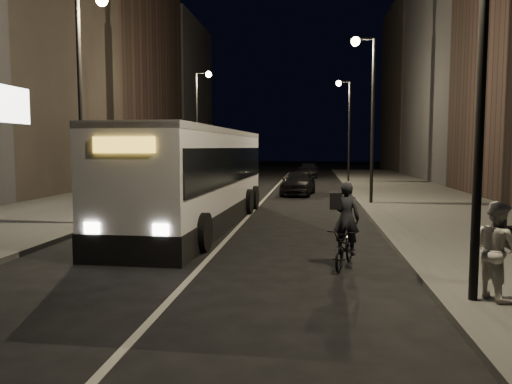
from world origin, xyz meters
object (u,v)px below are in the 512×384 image
(streetlight_right_far, at_px, (346,117))
(car_mid, at_px, (234,176))
(car_near, at_px, (298,183))
(car_far, at_px, (308,170))
(streetlight_right_near, at_px, (468,5))
(city_bus, at_px, (197,173))
(cyclist_on_bicycle, at_px, (345,239))
(streetlight_right_mid, at_px, (368,97))
(streetlight_left_near, at_px, (87,78))
(pedestrian_woman, at_px, (497,250))
(streetlight_left_far, at_px, (200,113))

(streetlight_right_far, height_order, car_mid, streetlight_right_far)
(car_near, distance_m, car_far, 18.38)
(streetlight_right_near, bearing_deg, car_far, 94.41)
(streetlight_right_near, bearing_deg, streetlight_right_far, 90.00)
(streetlight_right_near, height_order, city_bus, streetlight_right_near)
(cyclist_on_bicycle, relative_size, car_near, 0.47)
(streetlight_right_far, height_order, cyclist_on_bicycle, streetlight_right_far)
(streetlight_right_mid, distance_m, city_bus, 10.46)
(streetlight_left_near, relative_size, pedestrian_woman, 4.55)
(streetlight_left_near, height_order, streetlight_left_far, same)
(streetlight_left_far, relative_size, cyclist_on_bicycle, 3.85)
(streetlight_left_near, height_order, cyclist_on_bicycle, streetlight_left_near)
(streetlight_right_mid, relative_size, pedestrian_woman, 4.55)
(streetlight_left_far, distance_m, car_far, 16.33)
(streetlight_left_near, relative_size, car_far, 1.70)
(car_far, bearing_deg, car_near, -89.28)
(pedestrian_woman, relative_size, car_mid, 0.47)
(streetlight_left_far, height_order, pedestrian_woman, streetlight_left_far)
(streetlight_right_near, bearing_deg, streetlight_right_mid, 90.00)
(streetlight_right_near, relative_size, car_far, 1.70)
(streetlight_right_near, height_order, cyclist_on_bicycle, streetlight_right_near)
(streetlight_right_far, bearing_deg, pedestrian_woman, -88.76)
(streetlight_right_far, xyz_separation_m, car_mid, (-8.93, -1.74, -4.74))
(streetlight_left_far, bearing_deg, pedestrian_woman, -66.31)
(streetlight_left_near, height_order, car_mid, streetlight_left_near)
(streetlight_right_near, relative_size, streetlight_left_near, 1.00)
(car_near, bearing_deg, pedestrian_woman, -72.41)
(streetlight_right_far, relative_size, streetlight_left_near, 1.00)
(city_bus, distance_m, car_near, 12.86)
(streetlight_right_near, relative_size, car_mid, 2.15)
(streetlight_left_far, xyz_separation_m, cyclist_on_bicycle, (8.82, -23.16, -4.66))
(streetlight_right_mid, height_order, car_far, streetlight_right_mid)
(streetlight_right_far, relative_size, pedestrian_woman, 4.55)
(streetlight_right_far, distance_m, car_near, 12.16)
(streetlight_left_near, xyz_separation_m, car_mid, (1.73, 22.26, -4.74))
(car_near, distance_m, car_mid, 10.48)
(cyclist_on_bicycle, xyz_separation_m, car_mid, (-7.09, 27.42, -0.08))
(streetlight_left_near, bearing_deg, pedestrian_woman, -34.74)
(streetlight_left_near, relative_size, car_near, 1.82)
(streetlight_right_far, height_order, car_far, streetlight_right_far)
(streetlight_left_near, height_order, car_far, streetlight_left_near)
(pedestrian_woman, bearing_deg, car_mid, -4.06)
(car_near, height_order, car_mid, car_near)
(city_bus, bearing_deg, streetlight_left_near, -163.73)
(streetlight_right_far, bearing_deg, car_far, 111.72)
(streetlight_right_far, xyz_separation_m, streetlight_left_far, (-10.66, -6.00, 0.00))
(streetlight_right_near, xyz_separation_m, streetlight_right_mid, (0.00, 16.00, 0.00))
(city_bus, xyz_separation_m, cyclist_on_bicycle, (5.09, -6.12, -1.24))
(city_bus, xyz_separation_m, car_mid, (-2.00, 21.30, -1.32))
(car_mid, bearing_deg, cyclist_on_bicycle, 108.43)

